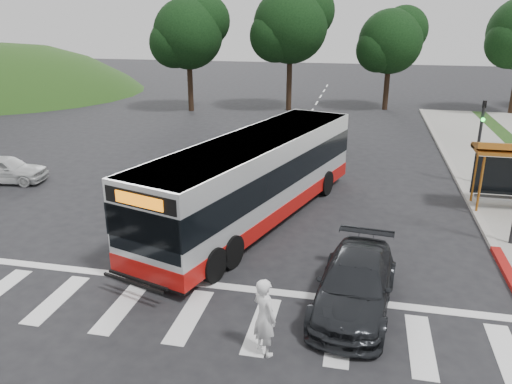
# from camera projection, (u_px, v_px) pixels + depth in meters

# --- Properties ---
(ground) EXTENTS (140.00, 140.00, 0.00)m
(ground) POSITION_uv_depth(u_px,v_px,m) (235.00, 239.00, 18.09)
(ground) COLOR black
(ground) RESTS_ON ground
(sidewalk_east) EXTENTS (4.00, 40.00, 0.12)m
(sidewalk_east) POSITION_uv_depth(u_px,v_px,m) (506.00, 188.00, 23.25)
(sidewalk_east) COLOR gray
(sidewalk_east) RESTS_ON ground
(curb_east) EXTENTS (0.30, 40.00, 0.15)m
(curb_east) POSITION_uv_depth(u_px,v_px,m) (461.00, 185.00, 23.64)
(curb_east) COLOR #9E9991
(curb_east) RESTS_ON ground
(hillside_nw) EXTENTS (44.00, 44.00, 10.00)m
(hillside_nw) POSITION_uv_depth(u_px,v_px,m) (10.00, 92.00, 52.04)
(hillside_nw) COLOR #183A12
(hillside_nw) RESTS_ON ground
(crosswalk_ladder) EXTENTS (18.00, 2.60, 0.01)m
(crosswalk_ladder) POSITION_uv_depth(u_px,v_px,m) (190.00, 316.00, 13.48)
(crosswalk_ladder) COLOR silver
(crosswalk_ladder) RESTS_ON ground
(traffic_signal_ne_short) EXTENTS (0.18, 0.37, 4.00)m
(traffic_signal_ne_short) POSITION_uv_depth(u_px,v_px,m) (480.00, 133.00, 23.16)
(traffic_signal_ne_short) COLOR black
(traffic_signal_ne_short) RESTS_ON ground
(tree_north_a) EXTENTS (6.60, 6.15, 10.17)m
(tree_north_a) POSITION_uv_depth(u_px,v_px,m) (292.00, 24.00, 40.13)
(tree_north_a) COLOR black
(tree_north_a) RESTS_ON ground
(tree_north_b) EXTENTS (5.72, 5.33, 8.43)m
(tree_north_b) POSITION_uv_depth(u_px,v_px,m) (391.00, 40.00, 40.80)
(tree_north_b) COLOR black
(tree_north_b) RESTS_ON ground
(tree_north_c) EXTENTS (6.16, 5.74, 9.30)m
(tree_north_c) POSITION_uv_depth(u_px,v_px,m) (189.00, 33.00, 40.08)
(tree_north_c) COLOR black
(tree_north_c) RESTS_ON ground
(transit_bus) EXTENTS (6.49, 12.98, 3.29)m
(transit_bus) POSITION_uv_depth(u_px,v_px,m) (255.00, 180.00, 19.29)
(transit_bus) COLOR silver
(transit_bus) RESTS_ON ground
(pedestrian) EXTENTS (0.86, 0.83, 1.99)m
(pedestrian) POSITION_uv_depth(u_px,v_px,m) (264.00, 317.00, 11.72)
(pedestrian) COLOR white
(pedestrian) RESTS_ON ground
(dark_sedan) EXTENTS (2.53, 5.11, 1.43)m
(dark_sedan) POSITION_uv_depth(u_px,v_px,m) (355.00, 284.00, 13.69)
(dark_sedan) COLOR black
(dark_sedan) RESTS_ON ground
(west_car_white) EXTENTS (4.05, 2.06, 1.32)m
(west_car_white) POSITION_uv_depth(u_px,v_px,m) (5.00, 169.00, 24.01)
(west_car_white) COLOR silver
(west_car_white) RESTS_ON ground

